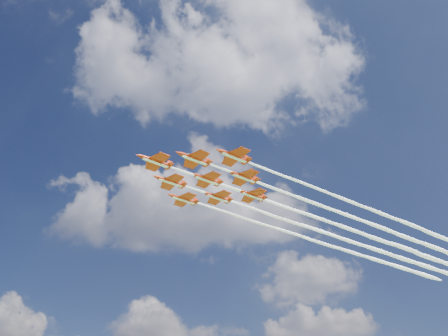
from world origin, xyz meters
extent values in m
cylinder|color=#B02609|center=(-17.83, -5.96, 81.23)|extent=(7.78, 6.28, 1.21)
cone|color=#B02609|center=(-22.23, -9.29, 81.23)|extent=(2.49, 2.30, 1.21)
cone|color=#B02609|center=(-13.68, -2.84, 81.23)|extent=(1.99, 1.88, 1.10)
ellipsoid|color=black|center=(-19.59, -7.29, 81.73)|extent=(2.44, 2.18, 0.79)
cube|color=#B02609|center=(-17.39, -5.63, 81.18)|extent=(8.93, 10.24, 0.15)
cube|color=#B02609|center=(-14.30, -3.31, 81.23)|extent=(3.63, 4.10, 0.13)
cube|color=#B02609|center=(-14.12, -3.17, 82.23)|extent=(1.50, 1.19, 1.99)
cube|color=white|center=(-17.83, -5.96, 80.68)|extent=(7.21, 5.78, 0.13)
cylinder|color=#B02609|center=(-6.11, -6.60, 81.23)|extent=(7.78, 6.28, 1.21)
cone|color=#B02609|center=(-10.52, -9.93, 81.23)|extent=(2.49, 2.30, 1.21)
cone|color=#B02609|center=(-1.97, -3.48, 81.23)|extent=(1.99, 1.88, 1.10)
ellipsoid|color=black|center=(-7.88, -7.93, 81.73)|extent=(2.44, 2.18, 0.79)
cube|color=#B02609|center=(-5.67, -6.27, 81.18)|extent=(8.93, 10.24, 0.15)
cube|color=#B02609|center=(-2.59, -3.95, 81.23)|extent=(3.63, 4.10, 0.13)
cube|color=#B02609|center=(-2.41, -3.81, 82.23)|extent=(1.50, 1.19, 1.99)
cube|color=white|center=(-6.11, -6.60, 80.68)|extent=(7.21, 5.78, 0.13)
cylinder|color=#B02609|center=(-15.22, 5.47, 81.23)|extent=(7.78, 6.28, 1.21)
cone|color=#B02609|center=(-19.62, 2.15, 81.23)|extent=(2.49, 2.30, 1.21)
cone|color=#B02609|center=(-11.07, 8.59, 81.23)|extent=(1.99, 1.88, 1.10)
ellipsoid|color=black|center=(-16.98, 4.14, 81.73)|extent=(2.44, 2.18, 0.79)
cube|color=#B02609|center=(-14.78, 5.80, 81.18)|extent=(8.93, 10.24, 0.15)
cube|color=#B02609|center=(-11.69, 8.13, 81.23)|extent=(3.63, 4.10, 0.13)
cube|color=#B02609|center=(-11.51, 8.26, 82.23)|extent=(1.50, 1.19, 1.99)
cube|color=white|center=(-15.22, 5.47, 80.68)|extent=(7.21, 5.78, 0.13)
cylinder|color=#B02609|center=(5.60, -7.24, 81.23)|extent=(7.78, 6.28, 1.21)
cone|color=#B02609|center=(1.19, -10.57, 81.23)|extent=(2.49, 2.30, 1.21)
cone|color=#B02609|center=(9.74, -4.12, 81.23)|extent=(1.99, 1.88, 1.10)
ellipsoid|color=black|center=(3.83, -8.57, 81.73)|extent=(2.44, 2.18, 0.79)
cube|color=#B02609|center=(6.04, -6.91, 81.18)|extent=(8.93, 10.24, 0.15)
cube|color=#B02609|center=(9.12, -4.59, 81.23)|extent=(3.63, 4.10, 0.13)
cube|color=#B02609|center=(9.30, -4.45, 82.23)|extent=(1.50, 1.19, 1.99)
cube|color=white|center=(5.60, -7.24, 80.68)|extent=(7.21, 5.78, 0.13)
cylinder|color=#B02609|center=(-3.50, 4.83, 81.23)|extent=(7.78, 6.28, 1.21)
cone|color=#B02609|center=(-7.91, 1.51, 81.23)|extent=(2.49, 2.30, 1.21)
cone|color=#B02609|center=(0.64, 7.95, 81.23)|extent=(1.99, 1.88, 1.10)
ellipsoid|color=black|center=(-5.27, 3.50, 81.73)|extent=(2.44, 2.18, 0.79)
cube|color=#B02609|center=(-3.06, 5.16, 81.18)|extent=(8.93, 10.24, 0.15)
cube|color=#B02609|center=(0.02, 7.49, 81.23)|extent=(3.63, 4.10, 0.13)
cube|color=#B02609|center=(0.20, 7.62, 82.23)|extent=(1.50, 1.19, 1.99)
cube|color=white|center=(-3.50, 4.83, 80.68)|extent=(7.21, 5.78, 0.13)
cylinder|color=#B02609|center=(-12.61, 16.91, 81.23)|extent=(7.78, 6.28, 1.21)
cone|color=#B02609|center=(-17.01, 13.59, 81.23)|extent=(2.49, 2.30, 1.21)
cone|color=#B02609|center=(-8.46, 20.03, 81.23)|extent=(1.99, 1.88, 1.10)
ellipsoid|color=black|center=(-14.37, 15.58, 81.73)|extent=(2.44, 2.18, 0.79)
cube|color=#B02609|center=(-12.17, 17.24, 81.18)|extent=(8.93, 10.24, 0.15)
cube|color=#B02609|center=(-9.08, 19.57, 81.23)|extent=(3.63, 4.10, 0.13)
cube|color=#B02609|center=(-8.90, 19.70, 82.23)|extent=(1.50, 1.19, 1.99)
cube|color=white|center=(-12.61, 16.91, 80.68)|extent=(7.21, 5.78, 0.13)
cylinder|color=#B02609|center=(8.21, 4.19, 81.23)|extent=(7.78, 6.28, 1.21)
cone|color=#B02609|center=(3.80, 0.87, 81.23)|extent=(2.49, 2.30, 1.21)
cone|color=#B02609|center=(12.35, 7.31, 81.23)|extent=(1.99, 1.88, 1.10)
ellipsoid|color=black|center=(6.44, 2.86, 81.73)|extent=(2.44, 2.18, 0.79)
cube|color=#B02609|center=(8.65, 4.52, 81.18)|extent=(8.93, 10.24, 0.15)
cube|color=#B02609|center=(11.73, 6.85, 81.23)|extent=(3.63, 4.10, 0.13)
cube|color=#B02609|center=(11.91, 6.98, 82.23)|extent=(1.50, 1.19, 1.99)
cube|color=white|center=(8.21, 4.19, 80.68)|extent=(7.21, 5.78, 0.13)
cylinder|color=#B02609|center=(-0.89, 16.27, 81.23)|extent=(7.78, 6.28, 1.21)
cone|color=#B02609|center=(-5.30, 12.95, 81.23)|extent=(2.49, 2.30, 1.21)
cone|color=#B02609|center=(3.25, 19.39, 81.23)|extent=(1.99, 1.88, 1.10)
ellipsoid|color=black|center=(-2.66, 14.94, 81.73)|extent=(2.44, 2.18, 0.79)
cube|color=#B02609|center=(-0.45, 16.60, 81.18)|extent=(8.93, 10.24, 0.15)
cube|color=#B02609|center=(2.63, 18.93, 81.23)|extent=(3.63, 4.10, 0.13)
cube|color=#B02609|center=(2.81, 19.06, 82.23)|extent=(1.50, 1.19, 1.99)
cube|color=white|center=(-0.89, 16.27, 80.68)|extent=(7.21, 5.78, 0.13)
cylinder|color=#B02609|center=(10.82, 15.63, 81.23)|extent=(7.78, 6.28, 1.21)
cone|color=#B02609|center=(6.41, 12.31, 81.23)|extent=(2.49, 2.30, 1.21)
cone|color=#B02609|center=(14.96, 18.75, 81.23)|extent=(1.99, 1.88, 1.10)
ellipsoid|color=black|center=(9.06, 14.30, 81.73)|extent=(2.44, 2.18, 0.79)
cube|color=#B02609|center=(11.26, 15.96, 81.18)|extent=(8.93, 10.24, 0.15)
cube|color=#B02609|center=(14.34, 18.29, 81.23)|extent=(3.63, 4.10, 0.13)
cube|color=#B02609|center=(14.52, 18.42, 82.23)|extent=(1.50, 1.19, 1.99)
cube|color=white|center=(10.82, 15.63, 80.68)|extent=(7.21, 5.78, 0.13)
camera|label=1|loc=(8.80, -111.16, 6.99)|focal=35.00mm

